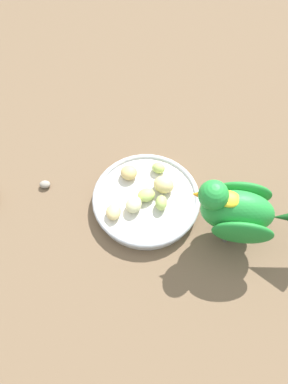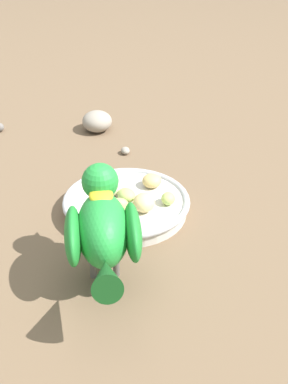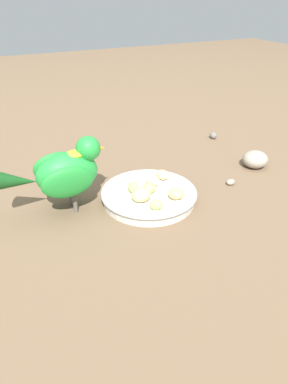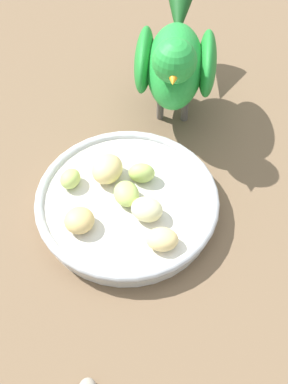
# 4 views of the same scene
# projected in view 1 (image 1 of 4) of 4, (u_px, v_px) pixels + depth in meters

# --- Properties ---
(ground_plane) EXTENTS (4.00, 4.00, 0.00)m
(ground_plane) POSITION_uv_depth(u_px,v_px,m) (146.00, 206.00, 0.74)
(ground_plane) COLOR brown
(feeding_bowl) EXTENTS (0.20, 0.20, 0.03)m
(feeding_bowl) POSITION_uv_depth(u_px,v_px,m) (147.00, 200.00, 0.73)
(feeding_bowl) COLOR beige
(feeding_bowl) RESTS_ON ground_plane
(apple_piece_0) EXTENTS (0.02, 0.03, 0.02)m
(apple_piece_0) POSITION_uv_depth(u_px,v_px,m) (161.00, 203.00, 0.71)
(apple_piece_0) COLOR #B2CC66
(apple_piece_0) RESTS_ON feeding_bowl
(apple_piece_1) EXTENTS (0.04, 0.04, 0.02)m
(apple_piece_1) POSITION_uv_depth(u_px,v_px,m) (147.00, 195.00, 0.72)
(apple_piece_1) COLOR #B2CC66
(apple_piece_1) RESTS_ON feeding_bowl
(apple_piece_2) EXTENTS (0.03, 0.03, 0.02)m
(apple_piece_2) POSITION_uv_depth(u_px,v_px,m) (158.00, 168.00, 0.75)
(apple_piece_2) COLOR #B2CC66
(apple_piece_2) RESTS_ON feeding_bowl
(apple_piece_3) EXTENTS (0.04, 0.04, 0.02)m
(apple_piece_3) POSITION_uv_depth(u_px,v_px,m) (134.00, 205.00, 0.71)
(apple_piece_3) COLOR beige
(apple_piece_3) RESTS_ON feeding_bowl
(apple_piece_4) EXTENTS (0.05, 0.05, 0.02)m
(apple_piece_4) POSITION_uv_depth(u_px,v_px,m) (129.00, 173.00, 0.74)
(apple_piece_4) COLOR tan
(apple_piece_4) RESTS_ON feeding_bowl
(apple_piece_5) EXTENTS (0.03, 0.03, 0.02)m
(apple_piece_5) POSITION_uv_depth(u_px,v_px,m) (113.00, 212.00, 0.70)
(apple_piece_5) COLOR #E5C67F
(apple_piece_5) RESTS_ON feeding_bowl
(apple_piece_6) EXTENTS (0.05, 0.04, 0.03)m
(apple_piece_6) POSITION_uv_depth(u_px,v_px,m) (164.00, 185.00, 0.73)
(apple_piece_6) COLOR #E5C67F
(apple_piece_6) RESTS_ON feeding_bowl
(parrot) EXTENTS (0.21, 0.10, 0.15)m
(parrot) POSITION_uv_depth(u_px,v_px,m) (240.00, 211.00, 0.64)
(parrot) COLOR #59544C
(parrot) RESTS_ON ground_plane
(pebble_0) EXTENTS (0.02, 0.02, 0.01)m
(pebble_0) POSITION_uv_depth(u_px,v_px,m) (45.00, 184.00, 0.76)
(pebble_0) COLOR gray
(pebble_0) RESTS_ON ground_plane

